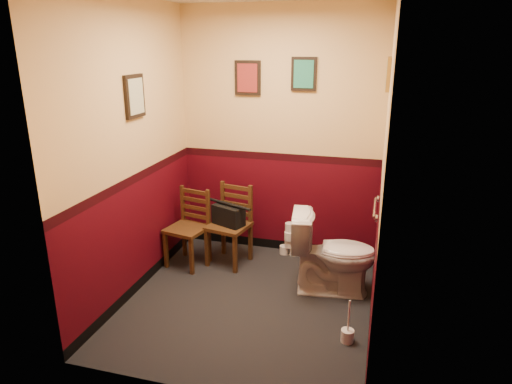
# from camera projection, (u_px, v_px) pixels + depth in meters

# --- Properties ---
(floor) EXTENTS (2.20, 2.40, 0.00)m
(floor) POSITION_uv_depth(u_px,v_px,m) (249.00, 301.00, 4.26)
(floor) COLOR black
(floor) RESTS_ON ground
(wall_back) EXTENTS (2.20, 0.00, 2.70)m
(wall_back) POSITION_uv_depth(u_px,v_px,m) (279.00, 135.00, 4.94)
(wall_back) COLOR #41050F
(wall_back) RESTS_ON ground
(wall_front) EXTENTS (2.20, 0.00, 2.70)m
(wall_front) POSITION_uv_depth(u_px,v_px,m) (192.00, 209.00, 2.75)
(wall_front) COLOR #41050F
(wall_front) RESTS_ON ground
(wall_left) EXTENTS (0.00, 2.40, 2.70)m
(wall_left) POSITION_uv_depth(u_px,v_px,m) (132.00, 153.00, 4.13)
(wall_left) COLOR #41050F
(wall_left) RESTS_ON ground
(wall_right) EXTENTS (0.00, 2.40, 2.70)m
(wall_right) POSITION_uv_depth(u_px,v_px,m) (383.00, 171.00, 3.57)
(wall_right) COLOR #41050F
(wall_right) RESTS_ON ground
(grab_bar) EXTENTS (0.05, 0.56, 0.06)m
(grab_bar) POSITION_uv_depth(u_px,v_px,m) (375.00, 208.00, 3.93)
(grab_bar) COLOR silver
(grab_bar) RESTS_ON wall_right
(framed_print_back_a) EXTENTS (0.28, 0.04, 0.36)m
(framed_print_back_a) POSITION_uv_depth(u_px,v_px,m) (248.00, 78.00, 4.83)
(framed_print_back_a) COLOR black
(framed_print_back_a) RESTS_ON wall_back
(framed_print_back_b) EXTENTS (0.26, 0.04, 0.34)m
(framed_print_back_b) POSITION_uv_depth(u_px,v_px,m) (304.00, 74.00, 4.66)
(framed_print_back_b) COLOR black
(framed_print_back_b) RESTS_ON wall_back
(framed_print_left) EXTENTS (0.04, 0.30, 0.38)m
(framed_print_left) POSITION_uv_depth(u_px,v_px,m) (135.00, 96.00, 4.06)
(framed_print_left) COLOR black
(framed_print_left) RESTS_ON wall_left
(framed_print_right) EXTENTS (0.04, 0.34, 0.28)m
(framed_print_right) POSITION_uv_depth(u_px,v_px,m) (388.00, 74.00, 3.90)
(framed_print_right) COLOR olive
(framed_print_right) RESTS_ON wall_right
(toilet) EXTENTS (0.86, 0.55, 0.79)m
(toilet) POSITION_uv_depth(u_px,v_px,m) (333.00, 254.00, 4.33)
(toilet) COLOR white
(toilet) RESTS_ON floor
(toilet_brush) EXTENTS (0.11, 0.11, 0.38)m
(toilet_brush) POSITION_uv_depth(u_px,v_px,m) (347.00, 335.00, 3.68)
(toilet_brush) COLOR silver
(toilet_brush) RESTS_ON floor
(chair_left) EXTENTS (0.46, 0.46, 0.83)m
(chair_left) POSITION_uv_depth(u_px,v_px,m) (189.00, 228.00, 4.89)
(chair_left) COLOR #533318
(chair_left) RESTS_ON floor
(chair_right) EXTENTS (0.47, 0.47, 0.86)m
(chair_right) POSITION_uv_depth(u_px,v_px,m) (230.00, 225.00, 4.92)
(chair_right) COLOR #533318
(chair_right) RESTS_ON floor
(handbag) EXTENTS (0.38, 0.29, 0.25)m
(handbag) POSITION_uv_depth(u_px,v_px,m) (228.00, 215.00, 4.85)
(handbag) COLOR black
(handbag) RESTS_ON chair_right
(tp_stack) EXTENTS (0.22, 0.13, 0.38)m
(tp_stack) POSITION_uv_depth(u_px,v_px,m) (289.00, 241.00, 5.17)
(tp_stack) COLOR silver
(tp_stack) RESTS_ON floor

